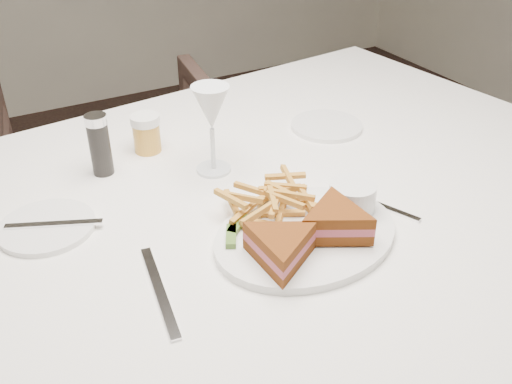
{
  "coord_description": "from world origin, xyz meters",
  "views": [
    {
      "loc": [
        -0.23,
        -0.64,
        1.31
      ],
      "look_at": [
        0.17,
        0.08,
        0.8
      ],
      "focal_mm": 40.0,
      "sensor_mm": 36.0,
      "label": 1
    }
  ],
  "objects": [
    {
      "name": "table_setting",
      "position": [
        0.18,
        0.08,
        0.79
      ],
      "size": [
        0.79,
        0.59,
        0.18
      ],
      "color": "white",
      "rests_on": "table"
    },
    {
      "name": "table",
      "position": [
        0.17,
        0.13,
        0.38
      ],
      "size": [
        1.69,
        1.23,
        0.75
      ],
      "primitive_type": "cube",
      "rotation": [
        0.0,
        0.0,
        0.12
      ],
      "color": "white",
      "rests_on": "ground"
    },
    {
      "name": "chair_far",
      "position": [
        0.15,
        0.97,
        0.36
      ],
      "size": [
        0.79,
        0.75,
        0.72
      ],
      "primitive_type": "imported",
      "rotation": [
        0.0,
        0.0,
        3.0
      ],
      "color": "#46322B",
      "rests_on": "ground"
    }
  ]
}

